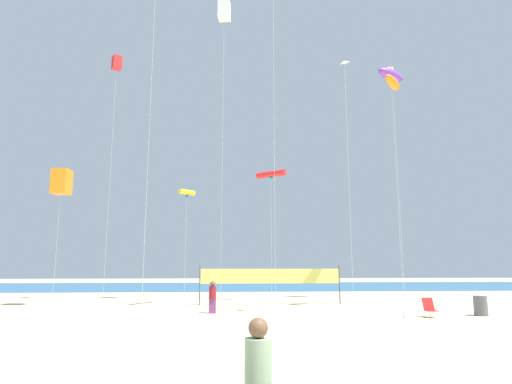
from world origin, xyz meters
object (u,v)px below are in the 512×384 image
(kite_violet_inflatable, at_px, (391,75))
(kite_orange_box, at_px, (62,182))
(mother_figure, at_px, (258,376))
(kite_yellow_tube, at_px, (187,193))
(kite_orange_inflatable, at_px, (393,83))
(beachgoer_maroon_shirt, at_px, (213,296))
(volleyball_net, at_px, (270,277))
(kite_red_box, at_px, (117,64))
(trash_barrel, at_px, (481,306))
(kite_red_tube, at_px, (271,174))
(folding_beach_chair, at_px, (430,307))
(kite_white_diamond, at_px, (345,72))
(beach_handbag, at_px, (407,315))
(kite_white_box, at_px, (224,11))

(kite_violet_inflatable, height_order, kite_orange_box, kite_violet_inflatable)
(mother_figure, xyz_separation_m, kite_yellow_tube, (-3.70, 26.32, 7.00))
(kite_yellow_tube, distance_m, kite_orange_inflatable, 16.75)
(kite_violet_inflatable, bearing_deg, beachgoer_maroon_shirt, -152.03)
(volleyball_net, bearing_deg, beachgoer_maroon_shirt, -126.86)
(kite_red_box, bearing_deg, kite_violet_inflatable, -0.01)
(kite_orange_box, bearing_deg, beachgoer_maroon_shirt, -22.27)
(trash_barrel, xyz_separation_m, kite_red_tube, (-9.32, 8.71, 8.25))
(beachgoer_maroon_shirt, height_order, kite_red_tube, kite_red_tube)
(kite_orange_inflatable, xyz_separation_m, kite_red_tube, (-6.91, 5.49, -4.60))
(mother_figure, height_order, kite_orange_box, kite_orange_box)
(kite_red_box, bearing_deg, folding_beach_chair, -27.20)
(kite_white_diamond, xyz_separation_m, kite_red_tube, (-3.02, 8.78, -3.64))
(beach_handbag, height_order, kite_red_tube, kite_red_tube)
(beach_handbag, xyz_separation_m, kite_violet_inflatable, (3.63, 9.21, 16.29))
(folding_beach_chair, bearing_deg, mother_figure, -153.21)
(folding_beach_chair, distance_m, beach_handbag, 1.20)
(kite_red_tube, bearing_deg, trash_barrel, -43.09)
(kite_violet_inflatable, relative_size, kite_yellow_tube, 2.10)
(folding_beach_chair, xyz_separation_m, kite_orange_box, (-19.76, 6.18, 6.98))
(kite_white_diamond, xyz_separation_m, kite_orange_inflatable, (3.89, 3.29, 0.96))
(trash_barrel, height_order, kite_violet_inflatable, kite_violet_inflatable)
(folding_beach_chair, height_order, kite_red_box, kite_red_box)
(kite_white_diamond, bearing_deg, beach_handbag, -11.86)
(kite_orange_box, relative_size, kite_white_diamond, 0.63)
(kite_yellow_tube, bearing_deg, kite_red_tube, -28.85)
(kite_orange_inflatable, bearing_deg, kite_yellow_tube, 145.81)
(trash_barrel, relative_size, kite_white_diamond, 0.07)
(folding_beach_chair, relative_size, kite_white_box, 0.04)
(kite_orange_box, height_order, kite_yellow_tube, kite_orange_box)
(kite_yellow_tube, bearing_deg, trash_barrel, -38.01)
(mother_figure, height_order, kite_violet_inflatable, kite_violet_inflatable)
(beachgoer_maroon_shirt, bearing_deg, kite_orange_box, -68.72)
(kite_white_box, bearing_deg, trash_barrel, -29.88)
(beach_handbag, bearing_deg, kite_yellow_tube, 132.44)
(volleyball_net, distance_m, kite_violet_inflatable, 17.64)
(kite_white_box, bearing_deg, kite_yellow_tube, 119.99)
(volleyball_net, height_order, kite_orange_box, kite_orange_box)
(kite_yellow_tube, xyz_separation_m, kite_red_box, (-4.92, -3.49, 8.80))
(folding_beach_chair, xyz_separation_m, kite_orange_inflatable, (0.35, 3.67, 12.86))
(beachgoer_maroon_shirt, relative_size, kite_violet_inflatable, 0.09)
(kite_violet_inflatable, distance_m, kite_orange_box, 24.17)
(volleyball_net, bearing_deg, kite_orange_inflatable, -23.89)
(mother_figure, xyz_separation_m, kite_orange_inflatable, (9.41, 17.41, 12.41))
(folding_beach_chair, xyz_separation_m, beach_handbag, (-1.14, -0.13, -0.33))
(kite_violet_inflatable, bearing_deg, kite_red_box, 179.99)
(kite_red_box, height_order, kite_orange_inflatable, kite_red_box)
(mother_figure, height_order, trash_barrel, mother_figure)
(beachgoer_maroon_shirt, height_order, kite_red_box, kite_red_box)
(beachgoer_maroon_shirt, relative_size, kite_orange_box, 0.20)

